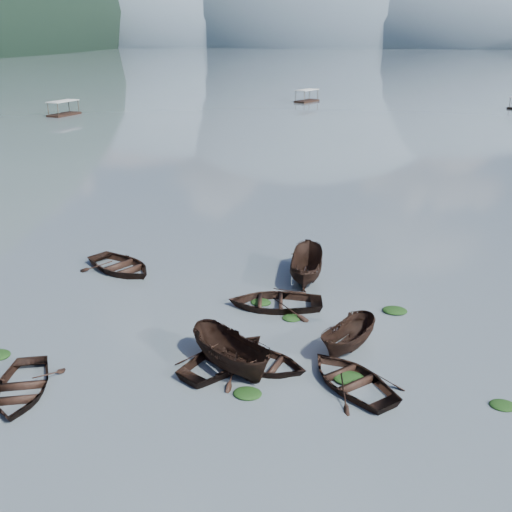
# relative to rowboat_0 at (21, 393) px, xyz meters

# --- Properties ---
(ground_plane) EXTENTS (2400.00, 2400.00, 0.00)m
(ground_plane) POSITION_rel_rowboat_0_xyz_m (7.59, -1.04, 0.00)
(ground_plane) COLOR #49545C
(haze_mtn_a) EXTENTS (520.00, 520.00, 280.00)m
(haze_mtn_a) POSITION_rel_rowboat_0_xyz_m (-252.41, 898.96, 0.00)
(haze_mtn_a) COLOR #475666
(haze_mtn_a) RESTS_ON ground
(haze_mtn_b) EXTENTS (520.00, 520.00, 340.00)m
(haze_mtn_b) POSITION_rel_rowboat_0_xyz_m (-52.41, 898.96, 0.00)
(haze_mtn_b) COLOR #475666
(haze_mtn_b) RESTS_ON ground
(haze_mtn_c) EXTENTS (520.00, 520.00, 260.00)m
(haze_mtn_c) POSITION_rel_rowboat_0_xyz_m (147.59, 898.96, 0.00)
(haze_mtn_c) COLOR #475666
(haze_mtn_c) RESTS_ON ground
(rowboat_0) EXTENTS (4.21, 5.00, 0.89)m
(rowboat_0) POSITION_rel_rowboat_0_xyz_m (0.00, 0.00, 0.00)
(rowboat_0) COLOR black
(rowboat_0) RESTS_ON ground
(rowboat_1) EXTENTS (5.17, 5.57, 0.94)m
(rowboat_1) POSITION_rel_rowboat_0_xyz_m (7.49, 3.32, 0.00)
(rowboat_1) COLOR black
(rowboat_1) RESTS_ON ground
(rowboat_2) EXTENTS (4.65, 4.42, 1.80)m
(rowboat_2) POSITION_rel_rowboat_0_xyz_m (7.82, 2.97, 0.00)
(rowboat_2) COLOR black
(rowboat_2) RESTS_ON ground
(rowboat_3) EXTENTS (5.20, 5.30, 0.90)m
(rowboat_3) POSITION_rel_rowboat_0_xyz_m (12.76, 2.55, 0.00)
(rowboat_3) COLOR black
(rowboat_3) RESTS_ON ground
(rowboat_4) EXTENTS (4.73, 3.91, 0.85)m
(rowboat_4) POSITION_rel_rowboat_0_xyz_m (8.96, 3.29, 0.00)
(rowboat_4) COLOR black
(rowboat_4) RESTS_ON ground
(rowboat_5) EXTENTS (3.15, 4.14, 1.51)m
(rowboat_5) POSITION_rel_rowboat_0_xyz_m (12.62, 5.33, 0.00)
(rowboat_5) COLOR black
(rowboat_5) RESTS_ON ground
(rowboat_6) EXTENTS (6.04, 5.61, 1.02)m
(rowboat_6) POSITION_rel_rowboat_0_xyz_m (-0.78, 12.45, 0.00)
(rowboat_6) COLOR black
(rowboat_6) RESTS_ON ground
(rowboat_7) EXTENTS (5.16, 3.95, 1.00)m
(rowboat_7) POSITION_rel_rowboat_0_xyz_m (8.87, 9.05, 0.00)
(rowboat_7) COLOR black
(rowboat_7) RESTS_ON ground
(rowboat_8) EXTENTS (1.83, 4.81, 1.86)m
(rowboat_8) POSITION_rel_rowboat_0_xyz_m (10.16, 12.84, 0.00)
(rowboat_8) COLOR black
(rowboat_8) RESTS_ON ground
(weed_clump_1) EXTENTS (1.13, 0.91, 0.25)m
(weed_clump_1) POSITION_rel_rowboat_0_xyz_m (8.77, 1.23, 0.00)
(weed_clump_1) COLOR black
(weed_clump_1) RESTS_ON ground
(weed_clump_2) EXTENTS (1.31, 1.05, 0.28)m
(weed_clump_2) POSITION_rel_rowboat_0_xyz_m (12.66, 2.88, 0.00)
(weed_clump_2) COLOR black
(weed_clump_2) RESTS_ON ground
(weed_clump_3) EXTENTS (0.95, 0.80, 0.21)m
(weed_clump_3) POSITION_rel_rowboat_0_xyz_m (9.85, 7.84, 0.00)
(weed_clump_3) COLOR black
(weed_clump_3) RESTS_ON ground
(weed_clump_4) EXTENTS (1.00, 0.79, 0.21)m
(weed_clump_4) POSITION_rel_rowboat_0_xyz_m (18.41, 1.99, 0.00)
(weed_clump_4) COLOR black
(weed_clump_4) RESTS_ON ground
(weed_clump_6) EXTENTS (1.07, 0.90, 0.22)m
(weed_clump_6) POSITION_rel_rowboat_0_xyz_m (8.10, 9.35, 0.00)
(weed_clump_6) COLOR black
(weed_clump_6) RESTS_ON ground
(weed_clump_7) EXTENTS (1.24, 0.99, 0.27)m
(weed_clump_7) POSITION_rel_rowboat_0_xyz_m (14.93, 9.42, 0.00)
(weed_clump_7) COLOR black
(weed_clump_7) RESTS_ON ground
(pontoon_left) EXTENTS (3.95, 6.68, 2.40)m
(pontoon_left) POSITION_rel_rowboat_0_xyz_m (-36.88, 78.30, 0.00)
(pontoon_left) COLOR black
(pontoon_left) RESTS_ON ground
(pontoon_centre) EXTENTS (5.19, 6.77, 2.40)m
(pontoon_centre) POSITION_rel_rowboat_0_xyz_m (3.50, 106.72, 0.00)
(pontoon_centre) COLOR black
(pontoon_centre) RESTS_ON ground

